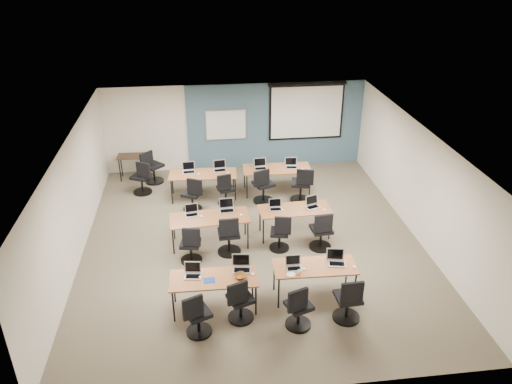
{
  "coord_description": "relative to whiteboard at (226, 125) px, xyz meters",
  "views": [
    {
      "loc": [
        -1.18,
        -10.15,
        6.54
      ],
      "look_at": [
        0.13,
        0.4,
        1.14
      ],
      "focal_mm": 35.0,
      "sensor_mm": 36.0,
      "label": 1
    }
  ],
  "objects": [
    {
      "name": "task_chair_8",
      "position": [
        -1.1,
        -2.68,
        -1.04
      ],
      "size": [
        0.55,
        0.51,
        0.99
      ],
      "rotation": [
        0.0,
        0.0,
        -0.43
      ],
      "color": "black",
      "rests_on": "floor"
    },
    {
      "name": "task_chair_11",
      "position": [
        1.89,
        -2.53,
        -1.01
      ],
      "size": [
        0.57,
        0.57,
        1.05
      ],
      "rotation": [
        0.0,
        0.0,
        -0.24
      ],
      "color": "black",
      "rests_on": "floor"
    },
    {
      "name": "blue_accent_panel",
      "position": [
        1.55,
        0.04,
        -0.1
      ],
      "size": [
        5.5,
        0.04,
        2.7
      ],
      "primitive_type": "cube",
      "color": "#3D5977",
      "rests_on": "wall_back"
    },
    {
      "name": "training_table_mid_right",
      "position": [
        1.35,
        -4.23,
        -0.77
      ],
      "size": [
        1.74,
        0.72,
        0.73
      ],
      "rotation": [
        0.0,
        0.0,
        0.04
      ],
      "color": "brown",
      "rests_on": "floor"
    },
    {
      "name": "mouse_8",
      "position": [
        -0.91,
        -1.94,
        -0.71
      ],
      "size": [
        0.06,
        0.1,
        0.04
      ],
      "primitive_type": "ellipsoid",
      "rotation": [
        0.0,
        0.0,
        -0.02
      ],
      "color": "white",
      "rests_on": "training_table_back_left"
    },
    {
      "name": "mouse_4",
      "position": [
        -0.89,
        -4.33,
        -0.71
      ],
      "size": [
        0.09,
        0.12,
        0.04
      ],
      "primitive_type": "ellipsoid",
      "rotation": [
        0.0,
        0.0,
        0.22
      ],
      "color": "white",
      "rests_on": "training_table_mid_left"
    },
    {
      "name": "laptop_6",
      "position": [
        0.89,
        -4.17,
        -0.66
      ],
      "size": [
        0.3,
        0.26,
        0.23
      ],
      "rotation": [
        0.0,
        0.0,
        -0.02
      ],
      "color": "#BBBBBC",
      "rests_on": "training_table_mid_right"
    },
    {
      "name": "blue_mousepad",
      "position": [
        -0.81,
        -6.81,
        -0.72
      ],
      "size": [
        0.23,
        0.19,
        0.01
      ],
      "primitive_type": "cube",
      "rotation": [
        0.0,
        0.0,
        0.03
      ],
      "color": "navy",
      "rests_on": "training_table_front_left"
    },
    {
      "name": "laptop_8",
      "position": [
        -1.18,
        -1.74,
        -0.65
      ],
      "size": [
        0.35,
        0.3,
        0.27
      ],
      "rotation": [
        0.0,
        0.0,
        0.07
      ],
      "color": "silver",
      "rests_on": "training_table_back_left"
    },
    {
      "name": "task_chair_4",
      "position": [
        -1.17,
        -5.11,
        -1.05
      ],
      "size": [
        0.49,
        0.49,
        0.97
      ],
      "rotation": [
        0.0,
        0.0,
        -0.18
      ],
      "color": "black",
      "rests_on": "floor"
    },
    {
      "name": "task_chair_0",
      "position": [
        -1.08,
        -7.45,
        -1.05
      ],
      "size": [
        0.51,
        0.48,
        0.96
      ],
      "rotation": [
        0.0,
        0.0,
        0.41
      ],
      "color": "black",
      "rests_on": "floor"
    },
    {
      "name": "spare_chair_b",
      "position": [
        -2.52,
        -1.48,
        -1.03
      ],
      "size": [
        0.59,
        0.54,
        1.01
      ],
      "rotation": [
        0.0,
        0.0,
        -0.52
      ],
      "color": "black",
      "rests_on": "floor"
    },
    {
      "name": "laptop_11",
      "position": [
        1.73,
        -1.78,
        -0.66
      ],
      "size": [
        0.34,
        0.29,
        0.26
      ],
      "rotation": [
        0.0,
        0.0,
        -0.12
      ],
      "color": "silver",
      "rests_on": "training_table_back_right"
    },
    {
      "name": "task_chair_10",
      "position": [
        0.82,
        -2.44,
        -1.02
      ],
      "size": [
        0.6,
        0.57,
        1.05
      ],
      "rotation": [
        0.0,
        0.0,
        0.37
      ],
      "color": "black",
      "rests_on": "floor"
    },
    {
      "name": "mouse_0",
      "position": [
        -0.99,
        -6.71,
        -0.71
      ],
      "size": [
        0.08,
        0.11,
        0.03
      ],
      "primitive_type": "ellipsoid",
      "rotation": [
        0.0,
        0.0,
        -0.2
      ],
      "color": "white",
      "rests_on": "training_table_front_left"
    },
    {
      "name": "training_table_back_right",
      "position": [
        1.31,
        -1.82,
        -0.76
      ],
      "size": [
        1.92,
        0.8,
        0.73
      ],
      "rotation": [
        0.0,
        0.0,
        -0.03
      ],
      "color": "olive",
      "rests_on": "floor"
    },
    {
      "name": "laptop_0",
      "position": [
        -1.12,
        -6.61,
        -0.66
      ],
      "size": [
        0.32,
        0.27,
        0.25
      ],
      "rotation": [
        0.0,
        0.0,
        -0.14
      ],
      "color": "#9F9FAA",
      "rests_on": "training_table_front_left"
    },
    {
      "name": "mouse_10",
      "position": [
        1.0,
        -1.92,
        -0.71
      ],
      "size": [
        0.07,
        0.1,
        0.03
      ],
      "primitive_type": "ellipsoid",
      "rotation": [
        0.0,
        0.0,
        -0.14
      ],
      "color": "white",
      "rests_on": "training_table_back_right"
    },
    {
      "name": "laptop_7",
      "position": [
        1.8,
        -4.16,
        -0.66
      ],
      "size": [
        0.33,
        0.28,
        0.25
      ],
      "rotation": [
        0.0,
        0.0,
        0.34
      ],
      "color": "silver",
      "rests_on": "training_table_mid_right"
    },
    {
      "name": "utility_table",
      "position": [
        -2.86,
        -0.41,
        -0.8
      ],
      "size": [
        0.9,
        0.5,
        0.75
      ],
      "rotation": [
        0.0,
        0.0,
        -0.04
      ],
      "color": "black",
      "rests_on": "floor"
    },
    {
      "name": "projector_screen",
      "position": [
        2.5,
        -0.02,
        0.44
      ],
      "size": [
        2.4,
        0.1,
        1.82
      ],
      "color": "black",
      "rests_on": "wall_back"
    },
    {
      "name": "task_chair_2",
      "position": [
        0.79,
        -7.49,
        -1.05
      ],
      "size": [
        0.51,
        0.49,
        0.98
      ],
      "rotation": [
        0.0,
        0.0,
        0.35
      ],
      "color": "black",
      "rests_on": "floor"
    },
    {
      "name": "mouse_3",
      "position": [
        2.06,
        -6.75,
        -0.71
      ],
      "size": [
        0.07,
        0.1,
        0.03
      ],
      "primitive_type": "ellipsoid",
      "rotation": [
        0.0,
        0.0,
        -0.1
      ],
      "color": "white",
      "rests_on": "training_table_front_right"
    },
    {
      "name": "mouse_5",
      "position": [
        0.03,
        -4.38,
        -0.71
      ],
      "size": [
        0.09,
        0.12,
        0.04
      ],
      "primitive_type": "ellipsoid",
      "rotation": [
        0.0,
        0.0,
        0.31
      ],
      "color": "white",
      "rests_on": "training_table_mid_left"
    },
    {
      "name": "laptop_4",
      "position": [
        -1.12,
        -4.19,
        -0.66
      ],
      "size": [
        0.31,
        0.27,
        0.24
      ],
      "rotation": [
        0.0,
        0.0,
        0.16
      ],
      "color": "#BABABC",
      "rests_on": "training_table_mid_left"
    },
    {
      "name": "spare_chair_a",
      "position": [
        -2.28,
        -0.78,
        -1.02
      ],
      "size": [
        0.66,
        0.56,
        1.03
      ],
      "rotation": [
        0.0,
        0.0,
        0.77
      ],
      "color": "black",
      "rests_on": "floor"
    },
    {
      "name": "training_table_front_right",
      "position": [
        1.29,
        -6.6,
        -0.77
      ],
      "size": [
        1.66,
        0.69,
        0.73
      ],
      "rotation": [
        0.0,
        0.0,
        -0.03
      ],
      "color": "olive",
      "rests_on": "floor"
    },
    {
      "name": "task_chair_5",
      "position": [
        -0.3,
        -4.87,
        -1.03
      ],
      "size": [
        0.55,
        0.55,
        1.02
      ],
      "rotation": [
        0.0,
        0.0,
        0.03
      ],
      "color": "black",
      "rests_on": "floor"
    },
    {
      "name": "wall_back",
      "position": [
        0.3,
        0.07,
        -0.1
      ],
      "size": [
        8.0,
        0.04,
        2.7
      ],
      "primitive_type": "cube",
      "color": "beige",
      "rests_on": "ground"
    },
    {
      "name": "mouse_6",
      "position": [
        1.04,
        -4.26,
        -0.71
      ],
      "size": [
        0.08,
        0.1,
        0.03
      ],
      "primitive_type": "ellipsoid",
      "rotation": [
        0.0,
        0.0,
        -0.21
      ],
      "color": "white",
      "rests_on": "training_table_mid_right"
    },
    {
      "name": "mouse_11",
      "position": [
        2.01,
        -1.98,
        -0.71
      ],
      "size": [
        0.08,
        0.11,
        0.04
      ],
      "primitive_type": "ellipsoid",
      "rotation": [
        0.0,
        0.0,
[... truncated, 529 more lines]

